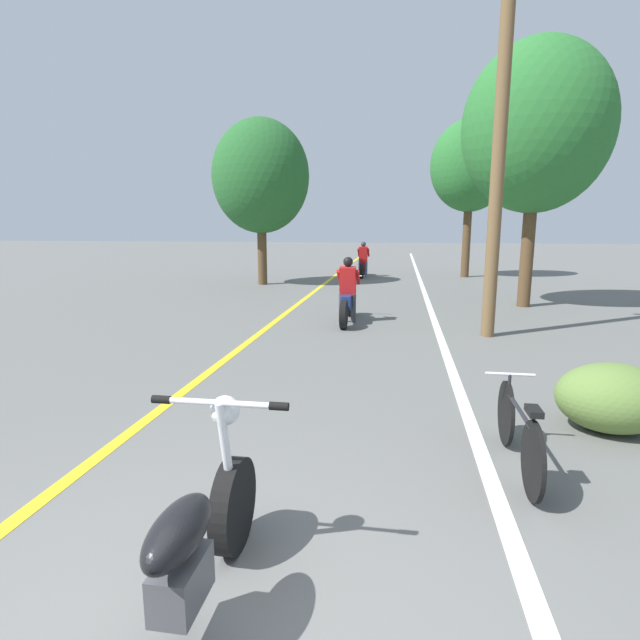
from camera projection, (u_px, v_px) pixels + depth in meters
name	position (u px, v px, depth m)	size (l,w,h in m)	color
lane_stripe_center	(306.00, 298.00, 14.38)	(0.14, 48.00, 0.01)	yellow
lane_stripe_edge	(427.00, 300.00, 13.85)	(0.14, 48.00, 0.01)	white
utility_pole	(499.00, 146.00, 8.78)	(1.10, 0.24, 6.69)	brown
roadside_tree_right_near	(537.00, 128.00, 12.05)	(3.55, 3.20, 6.44)	#513A23
roadside_tree_right_far	(470.00, 166.00, 19.41)	(3.08, 2.77, 6.12)	#513A23
roadside_tree_left	(261.00, 177.00, 17.00)	(3.33, 3.00, 5.62)	#513A23
roadside_bush	(613.00, 398.00, 5.01)	(1.10, 0.88, 0.70)	#5B7A38
motorcycle_foreground	(185.00, 564.00, 2.45)	(0.82, 2.15, 1.08)	black
motorcycle_rider_lead	(348.00, 298.00, 10.69)	(0.50, 2.08, 1.40)	black
motorcycle_rider_far	(363.00, 264.00, 20.28)	(0.50, 2.02, 1.42)	black
bicycle_parked	(518.00, 431.00, 4.23)	(0.44, 1.61, 0.72)	black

